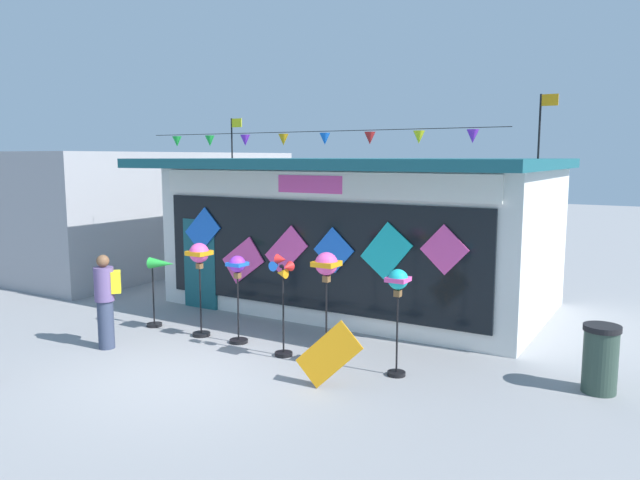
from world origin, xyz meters
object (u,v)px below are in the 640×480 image
wind_spinner_left (199,262)px  display_kite_on_ground (329,354)px  trash_bin (600,358)px  wind_spinner_right (326,278)px  wind_spinner_far_right (398,291)px  person_near_camera (106,299)px  wind_spinner_far_left (160,274)px  wind_spinner_center_left (238,278)px  kite_shop_building (362,231)px  wind_spinner_center_right (282,286)px

wind_spinner_left → display_kite_on_ground: bearing=-17.0°
trash_bin → display_kite_on_ground: display_kite_on_ground is taller
wind_spinner_left → display_kite_on_ground: (3.39, -1.04, -0.92)m
wind_spinner_right → trash_bin: bearing=15.4°
wind_spinner_far_right → trash_bin: size_ratio=1.69×
person_near_camera → wind_spinner_right: bearing=59.5°
wind_spinner_left → person_near_camera: bearing=-123.0°
person_near_camera → display_kite_on_ground: person_near_camera is taller
wind_spinner_far_left → wind_spinner_right: (3.94, -0.28, 0.39)m
wind_spinner_center_left → display_kite_on_ground: 2.81m
kite_shop_building → wind_spinner_left: kite_shop_building is taller
person_near_camera → display_kite_on_ground: (4.31, 0.38, -0.38)m
wind_spinner_center_right → trash_bin: (4.82, 1.01, -0.71)m
wind_spinner_center_left → display_kite_on_ground: bearing=-22.9°
wind_spinner_far_left → wind_spinner_left: size_ratio=0.80×
trash_bin → kite_shop_building: bearing=150.5°
wind_spinner_far_left → wind_spinner_far_right: (5.08, -0.07, 0.25)m
wind_spinner_far_left → person_near_camera: (0.12, -1.43, -0.19)m
wind_spinner_far_left → trash_bin: bearing=5.8°
wind_spinner_center_left → wind_spinner_far_right: size_ratio=0.96×
wind_spinner_center_right → display_kite_on_ground: size_ratio=1.87×
kite_shop_building → wind_spinner_far_left: size_ratio=5.98×
kite_shop_building → wind_spinner_right: bearing=-70.4°
kite_shop_building → wind_spinner_left: (-1.43, -3.87, -0.27)m
wind_spinner_center_right → wind_spinner_right: wind_spinner_right is taller
wind_spinner_left → wind_spinner_far_left: bearing=179.3°
wind_spinner_center_left → wind_spinner_far_right: 3.16m
kite_shop_building → display_kite_on_ground: size_ratio=8.99×
wind_spinner_left → wind_spinner_right: 2.91m
wind_spinner_far_left → wind_spinner_center_right: bearing=-3.9°
wind_spinner_far_right → wind_spinner_center_left: bearing=178.6°
wind_spinner_far_right → trash_bin: wind_spinner_far_right is taller
display_kite_on_ground → trash_bin: bearing=28.4°
wind_spinner_left → wind_spinner_right: bearing=-5.2°
wind_spinner_center_left → wind_spinner_center_right: (1.12, -0.22, 0.01)m
wind_spinner_far_left → person_near_camera: bearing=-85.0°
wind_spinner_far_right → wind_spinner_left: bearing=179.2°
wind_spinner_left → person_near_camera: 1.77m
kite_shop_building → wind_spinner_center_right: bearing=-82.0°
wind_spinner_left → display_kite_on_ground: size_ratio=1.89×
kite_shop_building → trash_bin: (5.39, -3.05, -1.19)m
wind_spinner_far_left → person_near_camera: person_near_camera is taller
wind_spinner_center_right → wind_spinner_far_right: wind_spinner_center_right is taller
wind_spinner_center_left → trash_bin: 6.03m
wind_spinner_far_left → wind_spinner_center_right: size_ratio=0.80×
wind_spinner_center_right → trash_bin: size_ratio=1.77×
wind_spinner_far_right → display_kite_on_ground: size_ratio=1.78×
wind_spinner_right → person_near_camera: size_ratio=1.12×
kite_shop_building → wind_spinner_center_left: kite_shop_building is taller
wind_spinner_far_left → display_kite_on_ground: 4.59m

